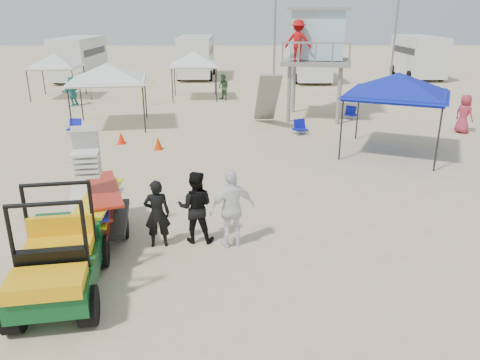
{
  "coord_description": "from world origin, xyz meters",
  "views": [
    {
      "loc": [
        0.48,
        -7.57,
        5.12
      ],
      "look_at": [
        0.5,
        3.0,
        1.3
      ],
      "focal_mm": 35.0,
      "sensor_mm": 36.0,
      "label": 1
    }
  ],
  "objects_px": {
    "surf_trailer": "(93,201)",
    "man_left": "(157,214)",
    "canopy_blue": "(399,77)",
    "utility_cart": "(56,251)",
    "lifeguard_tower": "(315,39)"
  },
  "relations": [
    {
      "from": "surf_trailer",
      "to": "canopy_blue",
      "type": "xyz_separation_m",
      "value": [
        9.17,
        7.2,
        1.91
      ]
    },
    {
      "from": "utility_cart",
      "to": "lifeguard_tower",
      "type": "bearing_deg",
      "value": 66.1
    },
    {
      "from": "utility_cart",
      "to": "surf_trailer",
      "type": "bearing_deg",
      "value": 89.82
    },
    {
      "from": "man_left",
      "to": "canopy_blue",
      "type": "distance_m",
      "value": 10.92
    },
    {
      "from": "utility_cart",
      "to": "canopy_blue",
      "type": "bearing_deg",
      "value": 46.11
    },
    {
      "from": "surf_trailer",
      "to": "utility_cart",
      "type": "bearing_deg",
      "value": -90.18
    },
    {
      "from": "surf_trailer",
      "to": "lifeguard_tower",
      "type": "relative_size",
      "value": 0.53
    },
    {
      "from": "surf_trailer",
      "to": "man_left",
      "type": "bearing_deg",
      "value": -11.19
    },
    {
      "from": "utility_cart",
      "to": "canopy_blue",
      "type": "xyz_separation_m",
      "value": [
        9.18,
        9.54,
        1.92
      ]
    },
    {
      "from": "man_left",
      "to": "lifeguard_tower",
      "type": "bearing_deg",
      "value": -119.64
    },
    {
      "from": "surf_trailer",
      "to": "man_left",
      "type": "relative_size",
      "value": 1.72
    },
    {
      "from": "surf_trailer",
      "to": "man_left",
      "type": "height_order",
      "value": "surf_trailer"
    },
    {
      "from": "utility_cart",
      "to": "lifeguard_tower",
      "type": "relative_size",
      "value": 0.56
    },
    {
      "from": "surf_trailer",
      "to": "canopy_blue",
      "type": "relative_size",
      "value": 0.62
    },
    {
      "from": "man_left",
      "to": "lifeguard_tower",
      "type": "height_order",
      "value": "lifeguard_tower"
    }
  ]
}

